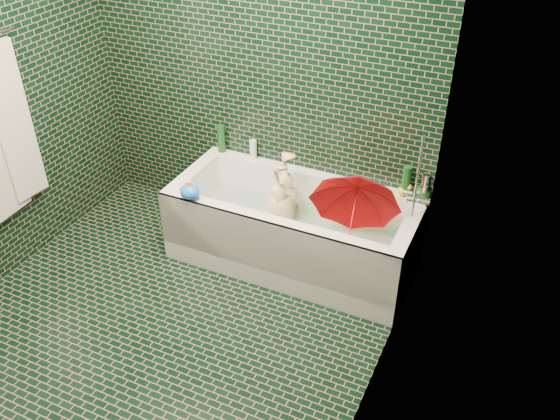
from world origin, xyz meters
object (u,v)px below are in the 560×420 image
at_px(umbrella, 353,216).
at_px(rubber_duck, 404,190).
at_px(bath_toy, 190,192).
at_px(child, 285,220).
at_px(bathtub, 292,236).

distance_m(umbrella, rubber_duck, 0.47).
distance_m(umbrella, bath_toy, 1.09).
relative_size(umbrella, bath_toy, 3.98).
bearing_deg(child, umbrella, 76.56).
height_order(bathtub, child, bathtub).
relative_size(rubber_duck, bath_toy, 0.79).
xyz_separation_m(rubber_duck, bath_toy, (-1.28, -0.65, 0.02)).
height_order(rubber_duck, bath_toy, bath_toy).
distance_m(child, umbrella, 0.60).
xyz_separation_m(bathtub, umbrella, (0.45, -0.08, 0.36)).
height_order(bathtub, rubber_duck, rubber_duck).
distance_m(bathtub, bath_toy, 0.80).
bearing_deg(bathtub, bath_toy, -151.90).
relative_size(bathtub, child, 1.78).
height_order(bathtub, bath_toy, bath_toy).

